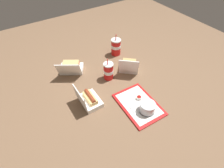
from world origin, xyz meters
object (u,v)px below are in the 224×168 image
at_px(clamshell_sandwich_right, 129,66).
at_px(clamshell_sandwich_back, 71,67).
at_px(clamshell_hotdog_corner, 89,100).
at_px(food_tray, 139,104).
at_px(soda_cup_corner, 108,71).
at_px(ketchup_cup, 139,98).
at_px(soda_cup_center, 116,47).
at_px(cake_container, 147,108).
at_px(plastic_fork, 140,98).

height_order(clamshell_sandwich_right, clamshell_sandwich_back, clamshell_sandwich_right).
height_order(clamshell_hotdog_corner, clamshell_sandwich_right, clamshell_sandwich_right).
distance_m(food_tray, soda_cup_corner, 0.39).
distance_m(food_tray, ketchup_cup, 0.05).
bearing_deg(food_tray, clamshell_sandwich_right, 153.76).
distance_m(clamshell_hotdog_corner, clamshell_sandwich_right, 0.51).
height_order(ketchup_cup, clamshell_sandwich_back, clamshell_sandwich_back).
xyz_separation_m(ketchup_cup, soda_cup_center, (-0.61, 0.19, 0.06)).
xyz_separation_m(cake_container, clamshell_sandwich_right, (-0.46, 0.18, -0.01)).
height_order(ketchup_cup, plastic_fork, ketchup_cup).
bearing_deg(clamshell_hotdog_corner, plastic_fork, 62.15).
bearing_deg(food_tray, soda_cup_center, 160.86).
relative_size(food_tray, cake_container, 3.35).
xyz_separation_m(food_tray, soda_cup_center, (-0.65, 0.23, 0.08)).
relative_size(cake_container, ketchup_cup, 2.85).
height_order(food_tray, clamshell_sandwich_right, clamshell_sandwich_right).
height_order(ketchup_cup, clamshell_hotdog_corner, clamshell_hotdog_corner).
relative_size(cake_container, plastic_fork, 1.04).
xyz_separation_m(cake_container, soda_cup_center, (-0.73, 0.22, 0.04)).
relative_size(clamshell_sandwich_right, clamshell_sandwich_back, 0.89).
distance_m(plastic_fork, soda_cup_center, 0.64).
height_order(plastic_fork, clamshell_sandwich_right, clamshell_sandwich_right).
bearing_deg(ketchup_cup, clamshell_sandwich_right, 155.59).
bearing_deg(soda_cup_center, ketchup_cup, -17.54).
relative_size(ketchup_cup, clamshell_sandwich_right, 0.16).
height_order(cake_container, clamshell_sandwich_back, clamshell_sandwich_back).
height_order(cake_container, clamshell_hotdog_corner, clamshell_hotdog_corner).
height_order(cake_container, clamshell_sandwich_right, clamshell_sandwich_right).
height_order(plastic_fork, soda_cup_corner, soda_cup_corner).
xyz_separation_m(clamshell_hotdog_corner, soda_cup_center, (-0.43, 0.53, 0.04)).
bearing_deg(clamshell_sandwich_back, clamshell_sandwich_right, 59.37).
distance_m(clamshell_sandwich_right, clamshell_sandwich_back, 0.53).
height_order(soda_cup_corner, soda_cup_center, soda_cup_center).
relative_size(plastic_fork, clamshell_sandwich_right, 0.44).
height_order(clamshell_sandwich_back, soda_cup_corner, soda_cup_corner).
distance_m(food_tray, clamshell_sandwich_right, 0.42).
xyz_separation_m(plastic_fork, clamshell_sandwich_right, (-0.34, 0.14, 0.03)).
relative_size(ketchup_cup, clamshell_sandwich_back, 0.14).
height_order(clamshell_hotdog_corner, clamshell_sandwich_back, clamshell_hotdog_corner).
height_order(food_tray, soda_cup_corner, soda_cup_corner).
height_order(clamshell_hotdog_corner, soda_cup_corner, soda_cup_corner).
bearing_deg(plastic_fork, clamshell_sandwich_back, -146.77).
distance_m(ketchup_cup, soda_cup_corner, 0.35).
relative_size(clamshell_hotdog_corner, clamshell_sandwich_right, 0.74).
distance_m(clamshell_sandwich_back, soda_cup_center, 0.49).
xyz_separation_m(ketchup_cup, clamshell_hotdog_corner, (-0.18, -0.34, 0.01)).
xyz_separation_m(food_tray, ketchup_cup, (-0.04, 0.03, 0.02)).
distance_m(clamshell_hotdog_corner, soda_cup_corner, 0.32).
bearing_deg(ketchup_cup, clamshell_sandwich_back, -153.62).
bearing_deg(clamshell_hotdog_corner, clamshell_sandwich_right, 107.67).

